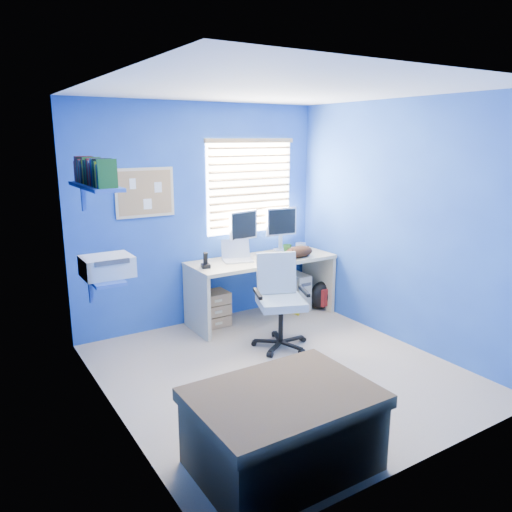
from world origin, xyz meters
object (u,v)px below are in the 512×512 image
tower_pc (295,290)px  laptop (238,252)px  office_chair (280,313)px  cat (299,252)px  desk (262,289)px

tower_pc → laptop: bearing=-174.1°
tower_pc → office_chair: bearing=-133.1°
laptop → office_chair: (0.03, -0.80, -0.49)m
laptop → office_chair: laptop is taller
laptop → cat: size_ratio=0.90×
laptop → cat: 0.74m
laptop → tower_pc: 1.09m
desk → office_chair: size_ratio=1.83×
cat → tower_pc: bearing=35.3°
desk → tower_pc: (0.58, 0.12, -0.14)m
office_chair → laptop: bearing=92.3°
laptop → cat: bearing=-0.4°
cat → tower_pc: 0.68m
laptop → office_chair: size_ratio=0.35×
desk → cat: size_ratio=4.73×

